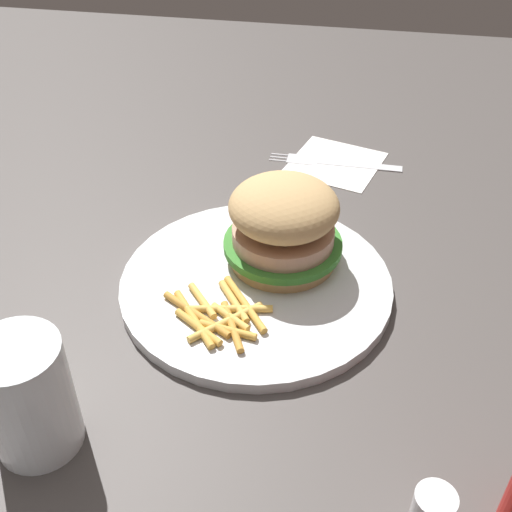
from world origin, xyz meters
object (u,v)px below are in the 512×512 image
object	(u,v)px
fries_pile	(219,315)
fork	(334,161)
plate	(256,284)
drink_glass	(30,402)
napkin	(335,163)
sandwich	(283,223)

from	to	relation	value
fries_pile	fork	world-z (taller)	fries_pile
plate	drink_glass	world-z (taller)	drink_glass
fries_pile	napkin	distance (m)	0.33
plate	napkin	size ratio (longest dim) A/B	2.46
fork	plate	bearing A→B (deg)	-12.15
fries_pile	napkin	xyz separation A→B (m)	(-0.32, 0.08, -0.01)
plate	fork	world-z (taller)	plate
fork	drink_glass	xyz separation A→B (m)	(0.47, -0.19, 0.04)
drink_glass	fork	bearing A→B (deg)	157.82
sandwich	fork	bearing A→B (deg)	171.00
plate	fries_pile	world-z (taller)	fries_pile
sandwich	napkin	world-z (taller)	sandwich
plate	fork	distance (m)	0.27
fork	sandwich	bearing A→B (deg)	-9.00
plate	drink_glass	bearing A→B (deg)	-33.15
fries_pile	drink_glass	size ratio (longest dim) A/B	1.05
sandwich	fries_pile	bearing A→B (deg)	-24.49
napkin	drink_glass	xyz separation A→B (m)	(0.47, -0.19, 0.04)
plate	fork	xyz separation A→B (m)	(-0.26, 0.06, -0.00)
fries_pile	sandwich	bearing A→B (deg)	155.51
plate	sandwich	size ratio (longest dim) A/B	2.23
plate	fork	bearing A→B (deg)	167.85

